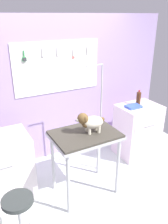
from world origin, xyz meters
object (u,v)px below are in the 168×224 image
(grooming_arm, at_px, (100,125))
(dog, at_px, (90,122))
(grooming_table, at_px, (85,141))
(cabinet_right, at_px, (137,130))
(stool, at_px, (18,207))
(counter_left, at_px, (0,169))
(soda_bottle, at_px, (139,98))

(grooming_arm, xyz_separation_m, dog, (-0.37, -0.34, 0.27))
(grooming_table, bearing_deg, cabinet_right, 18.28)
(grooming_table, height_order, dog, dog)
(stool, bearing_deg, dog, 16.65)
(dog, xyz_separation_m, counter_left, (-1.08, 0.46, -0.62))
(dog, bearing_deg, soda_bottle, 22.16)
(counter_left, height_order, cabinet_right, cabinet_right)
(grooming_arm, height_order, counter_left, grooming_arm)
(grooming_arm, distance_m, counter_left, 1.49)
(grooming_arm, height_order, dog, grooming_arm)
(stool, bearing_deg, soda_bottle, 19.68)
(grooming_table, relative_size, soda_bottle, 3.69)
(counter_left, distance_m, cabinet_right, 2.28)
(counter_left, bearing_deg, dog, -23.09)
(dog, relative_size, stool, 0.69)
(grooming_table, height_order, soda_bottle, soda_bottle)
(cabinet_right, bearing_deg, dog, -160.21)
(dog, xyz_separation_m, soda_bottle, (1.22, 0.50, -0.05))
(counter_left, bearing_deg, grooming_arm, -4.76)
(counter_left, relative_size, stool, 1.59)
(cabinet_right, relative_size, stool, 1.62)
(soda_bottle, bearing_deg, grooming_table, -159.40)
(stool, bearing_deg, cabinet_right, 18.35)
(dog, xyz_separation_m, cabinet_right, (1.20, 0.43, -0.61))
(counter_left, height_order, soda_bottle, soda_bottle)
(cabinet_right, bearing_deg, counter_left, 179.31)
(soda_bottle, bearing_deg, counter_left, -179.08)
(stool, height_order, soda_bottle, soda_bottle)
(grooming_table, distance_m, cabinet_right, 1.37)
(cabinet_right, bearing_deg, grooming_arm, -173.58)
(dog, distance_m, soda_bottle, 1.31)
(counter_left, relative_size, soda_bottle, 3.56)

